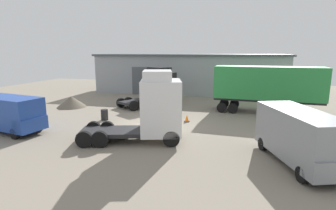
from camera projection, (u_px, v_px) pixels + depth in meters
The scene contains 10 objects.
ground_plane at pixel (151, 126), 19.83m from camera, with size 60.00×60.00×0.00m, color gray.
warehouse_building at pixel (190, 73), 36.75m from camera, with size 25.17×9.20×5.21m.
tractor_unit_white at pixel (154, 108), 16.12m from camera, with size 6.62×4.06×4.40m.
container_trailer_green at pixel (267, 84), 23.57m from camera, with size 9.49×3.12×4.23m.
delivery_van_blue at pixel (11, 113), 17.96m from camera, with size 5.25×2.91×2.49m.
tractor_unit_black at pixel (158, 87), 28.02m from camera, with size 5.38×6.48×3.93m.
delivery_van_grey at pixel (300, 136), 12.72m from camera, with size 3.69×5.88×2.69m.
gravel_pile at pixel (72, 102), 26.56m from camera, with size 2.96×2.96×1.10m.
oil_drum at pixel (105, 115), 21.45m from camera, with size 0.58×0.58×0.88m.
traffic_cone at pixel (187, 119), 20.96m from camera, with size 0.40×0.40×0.55m.
Camera 1 is at (5.86, -18.24, 5.49)m, focal length 28.00 mm.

